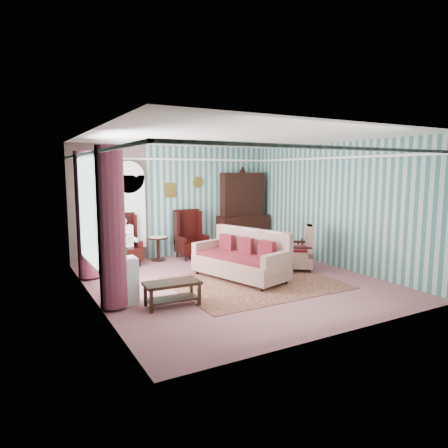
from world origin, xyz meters
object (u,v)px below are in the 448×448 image
bookcase (129,217)px  round_side_table (158,249)px  seated_woman (124,241)px  coffee_table (172,294)px  nest_table (300,250)px  floral_armchair (295,247)px  wingback_right (191,234)px  wingback_left (124,240)px  plant_stand (120,282)px  dresser_hutch (243,209)px  sofa (240,257)px

bookcase → round_side_table: 1.07m
seated_woman → round_side_table: 0.96m
coffee_table → nest_table: bearing=22.1°
round_side_table → floral_armchair: bearing=-44.6°
wingback_right → round_side_table: wingback_right is taller
seated_woman → nest_table: size_ratio=2.19×
seated_woman → round_side_table: (0.90, 0.15, -0.29)m
wingback_left → plant_stand: (-0.80, -2.75, -0.22)m
bookcase → seated_woman: bearing=-122.7°
wingback_right → plant_stand: 3.76m
plant_stand → dresser_hutch: bearing=35.1°
seated_woman → nest_table: bearing=-20.8°
seated_woman → nest_table: (4.07, -1.55, -0.32)m
sofa → floral_armchair: size_ratio=1.98×
seated_woman → floral_armchair: 4.02m
floral_armchair → coffee_table: bearing=142.0°
nest_table → plant_stand: (-4.87, -1.20, 0.13)m
seated_woman → sofa: size_ratio=0.57×
sofa → plant_stand: bearing=82.7°
floral_armchair → wingback_right: bearing=71.0°
sofa → floral_armchair: 1.53m
nest_table → plant_stand: bearing=-166.2°
seated_woman → floral_armchair: size_ratio=1.12×
bookcase → sofa: size_ratio=1.08×
wingback_right → plant_stand: bearing=-132.8°
bookcase → plant_stand: (-1.05, -3.14, -0.72)m
bookcase → nest_table: bearing=-26.9°
seated_woman → plant_stand: bearing=-106.2°
seated_woman → floral_armchair: bearing=-34.0°
dresser_hutch → floral_armchair: bearing=-93.8°
wingback_left → coffee_table: wingback_left is taller
wingback_left → seated_woman: (0.00, 0.00, -0.04)m
round_side_table → sofa: sofa is taller
wingback_right → sofa: 2.34m
wingback_right → wingback_left: bearing=180.0°
dresser_hutch → wingback_right: bearing=-171.2°
wingback_right → seated_woman: wingback_right is taller
nest_table → floral_armchair: floral_armchair is taller
dresser_hutch → round_side_table: dresser_hutch is taller
bookcase → round_side_table: bookcase is taller
wingback_left → seated_woman: size_ratio=1.06×
wingback_left → round_side_table: size_ratio=2.08×
seated_woman → round_side_table: bearing=9.5°
nest_table → sofa: bearing=-160.9°
sofa → coffee_table: size_ratio=2.23×
seated_woman → coffee_table: 3.25m
sofa → floral_armchair: floral_armchair is taller
round_side_table → coffee_table: (-0.96, -3.38, -0.09)m
plant_stand → nest_table: bearing=13.8°
plant_stand → wingback_right: bearing=47.2°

